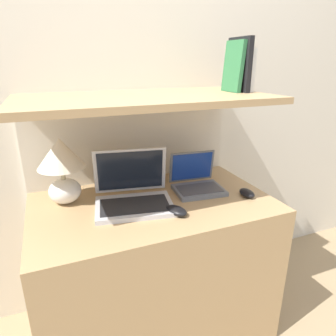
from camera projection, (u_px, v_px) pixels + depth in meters
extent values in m
cube|color=silver|center=(127.00, 90.00, 1.55)|extent=(6.00, 0.05, 2.40)
cube|color=tan|center=(155.00, 268.00, 1.50)|extent=(1.09, 0.64, 0.73)
cube|color=silver|center=(134.00, 200.00, 1.72)|extent=(1.09, 0.04, 1.17)
cube|color=tan|center=(146.00, 99.00, 1.28)|extent=(1.09, 0.57, 0.03)
ellipsoid|color=white|center=(65.00, 191.00, 1.35)|extent=(0.14, 0.14, 0.11)
cylinder|color=tan|center=(63.00, 173.00, 1.32)|extent=(0.02, 0.02, 0.06)
cone|color=beige|center=(60.00, 153.00, 1.29)|extent=(0.21, 0.21, 0.13)
cube|color=silver|center=(134.00, 206.00, 1.31)|extent=(0.37, 0.29, 0.02)
cube|color=#232326|center=(135.00, 205.00, 1.30)|extent=(0.32, 0.21, 0.00)
cube|color=silver|center=(130.00, 170.00, 1.40)|extent=(0.34, 0.10, 0.22)
cube|color=black|center=(130.00, 171.00, 1.39)|extent=(0.30, 0.09, 0.19)
cube|color=slate|center=(199.00, 190.00, 1.47)|extent=(0.25, 0.20, 0.02)
cube|color=#47474C|center=(199.00, 189.00, 1.46)|extent=(0.22, 0.15, 0.00)
cube|color=slate|center=(192.00, 166.00, 1.54)|extent=(0.24, 0.05, 0.16)
cube|color=navy|center=(192.00, 166.00, 1.53)|extent=(0.21, 0.04, 0.14)
ellipsoid|color=black|center=(176.00, 211.00, 1.26)|extent=(0.10, 0.12, 0.03)
ellipsoid|color=black|center=(247.00, 193.00, 1.43)|extent=(0.06, 0.10, 0.03)
cube|color=white|center=(146.00, 169.00, 1.58)|extent=(0.13, 0.05, 0.14)
cube|color=#59595B|center=(147.00, 171.00, 1.55)|extent=(0.11, 0.00, 0.10)
cube|color=silver|center=(245.00, 70.00, 1.42)|extent=(0.03, 0.12, 0.19)
cube|color=black|center=(239.00, 65.00, 1.40)|extent=(0.02, 0.17, 0.24)
cube|color=#2D7042|center=(233.00, 67.00, 1.39)|extent=(0.04, 0.14, 0.23)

